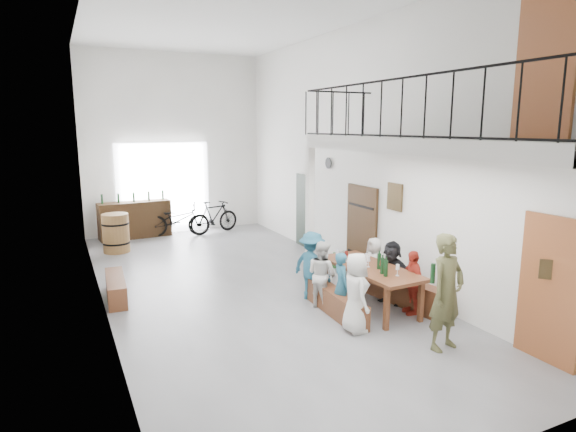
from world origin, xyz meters
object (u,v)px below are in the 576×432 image
side_bench (116,288)px  bicycle_near (177,220)px  bench_inner (335,302)px  serving_counter (135,220)px  oak_barrel (116,233)px  tasting_table (370,271)px  host_standing (447,292)px

side_bench → bicycle_near: 5.43m
bench_inner → serving_counter: (-2.28, 7.76, 0.33)m
bench_inner → side_bench: bench_inner is taller
oak_barrel → serving_counter: bearing=65.3°
bicycle_near → bench_inner: bearing=-154.1°
tasting_table → side_bench: size_ratio=1.44×
oak_barrel → tasting_table: bearing=-59.2°
bench_inner → bicycle_near: size_ratio=0.97×
tasting_table → side_bench: tasting_table is taller
host_standing → tasting_table: bearing=80.8°
oak_barrel → bicycle_near: size_ratio=0.54×
bench_inner → oak_barrel: oak_barrel is taller
tasting_table → host_standing: (0.05, -1.84, 0.17)m
serving_counter → host_standing: bearing=-77.5°
side_bench → tasting_table: bearing=-31.5°
tasting_table → host_standing: 1.85m
oak_barrel → host_standing: (3.77, -8.08, 0.37)m
bench_inner → serving_counter: serving_counter is taller
bench_inner → bicycle_near: 7.48m
tasting_table → host_standing: size_ratio=1.24×
bench_inner → oak_barrel: bearing=118.6°
serving_counter → side_bench: bearing=-107.4°
side_bench → bench_inner: bearing=-36.2°
host_standing → bicycle_near: (-1.86, 9.26, -0.38)m
side_bench → bicycle_near: (2.34, 4.89, 0.29)m
tasting_table → oak_barrel: oak_barrel is taller
tasting_table → serving_counter: serving_counter is taller
tasting_table → bicycle_near: bicycle_near is taller
bench_inner → side_bench: bearing=146.7°
host_standing → bicycle_near: bearing=90.5°
bench_inner → bicycle_near: bearing=101.3°
oak_barrel → host_standing: 8.92m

